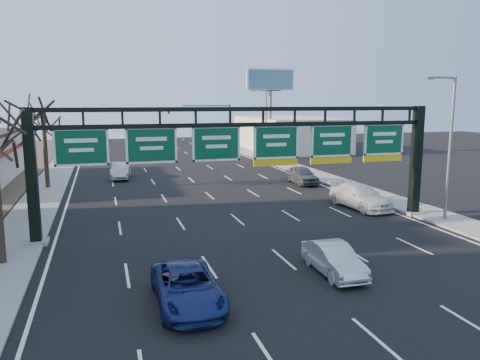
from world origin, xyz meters
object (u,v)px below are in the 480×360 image
object	(u,v)px
car_white_wagon	(360,196)
car_silver_sedan	(334,259)
sign_gantry	(249,151)
car_blue_suv	(187,287)

from	to	relation	value
car_white_wagon	car_silver_sedan	bearing A→B (deg)	-131.04
sign_gantry	car_white_wagon	xyz separation A→B (m)	(9.16, 2.75, -3.82)
car_white_wagon	sign_gantry	bearing A→B (deg)	-168.90
car_blue_suv	car_white_wagon	distance (m)	19.23
car_blue_suv	car_silver_sedan	xyz separation A→B (m)	(6.72, 1.31, -0.03)
car_blue_suv	car_white_wagon	size ratio (longest dim) A/B	0.89
sign_gantry	car_blue_suv	distance (m)	11.82
car_blue_suv	car_white_wagon	bearing A→B (deg)	40.46
sign_gantry	car_silver_sedan	xyz separation A→B (m)	(1.23, -8.40, -3.96)
sign_gantry	car_blue_suv	world-z (taller)	sign_gantry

